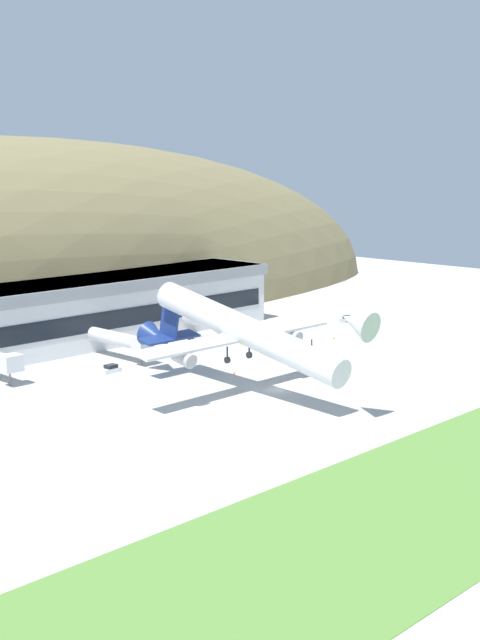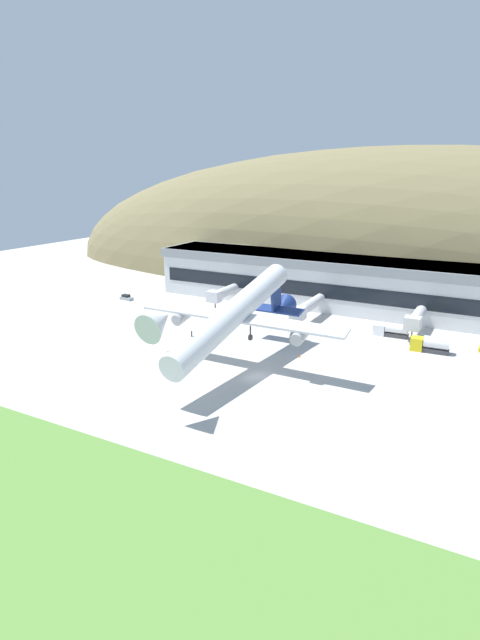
{
  "view_description": "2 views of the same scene",
  "coord_description": "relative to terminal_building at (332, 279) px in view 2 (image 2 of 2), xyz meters",
  "views": [
    {
      "loc": [
        -106.87,
        -96.01,
        38.33
      ],
      "look_at": [
        -2.34,
        6.29,
        11.34
      ],
      "focal_mm": 50.0,
      "sensor_mm": 36.0,
      "label": 1
    },
    {
      "loc": [
        36.14,
        -74.42,
        35.44
      ],
      "look_at": [
        -4.04,
        0.51,
        9.96
      ],
      "focal_mm": 28.0,
      "sensor_mm": 36.0,
      "label": 2
    }
  ],
  "objects": [
    {
      "name": "grass_strip_foreground",
      "position": [
        4.21,
        -97.68,
        -7.57
      ],
      "size": [
        304.83,
        29.11,
        0.08
      ],
      "primitive_type": "cube",
      "color": "#568438",
      "rests_on": "ground_plane"
    },
    {
      "name": "service_car_3",
      "position": [
        -7.82,
        -24.07,
        -6.99
      ],
      "size": [
        3.94,
        2.09,
        1.5
      ],
      "color": "silver",
      "rests_on": "ground_plane"
    },
    {
      "name": "ground_plane",
      "position": [
        4.21,
        -53.48,
        -7.61
      ],
      "size": [
        338.7,
        338.7,
        0.0
      ],
      "primitive_type": "plane",
      "color": "#B7B5AF"
    },
    {
      "name": "fuel_truck",
      "position": [
        29.28,
        -25.29,
        -6.03
      ],
      "size": [
        7.64,
        2.83,
        3.35
      ],
      "color": "gold",
      "rests_on": "ground_plane"
    },
    {
      "name": "terminal_building",
      "position": [
        0.0,
        0.0,
        0.0
      ],
      "size": [
        100.1,
        18.3,
        13.44
      ],
      "color": "silver",
      "rests_on": "ground_plane"
    },
    {
      "name": "jetway_1",
      "position": [
        -0.17,
        -17.92,
        -3.62
      ],
      "size": [
        3.38,
        16.92,
        5.43
      ],
      "color": "silver",
      "rests_on": "ground_plane"
    },
    {
      "name": "box_truck",
      "position": [
        20.21,
        -18.93,
        -6.19
      ],
      "size": [
        7.6,
        2.47,
        3.01
      ],
      "color": "silver",
      "rests_on": "ground_plane"
    },
    {
      "name": "cargo_airplane",
      "position": [
        -1.65,
        -51.18,
        2.76
      ],
      "size": [
        41.34,
        50.4,
        14.25
      ],
      "color": "silver"
    },
    {
      "name": "traffic_cone_0",
      "position": [
        6.98,
        -40.75,
        -7.33
      ],
      "size": [
        0.52,
        0.52,
        0.58
      ],
      "color": "orange",
      "rests_on": "ground_plane"
    },
    {
      "name": "hill_backdrop",
      "position": [
        8.89,
        40.41,
        -7.61
      ],
      "size": [
        269.34,
        69.88,
        86.29
      ],
      "primitive_type": "ellipsoid",
      "color": "olive",
      "rests_on": "ground_plane"
    },
    {
      "name": "jetway_0",
      "position": [
        -25.3,
        -15.67,
        -3.62
      ],
      "size": [
        3.38,
        12.68,
        5.43
      ],
      "color": "silver",
      "rests_on": "ground_plane"
    },
    {
      "name": "service_car_2",
      "position": [
        -53.73,
        -21.3,
        -6.97
      ],
      "size": [
        3.92,
        2.02,
        1.56
      ],
      "color": "#999EA3",
      "rests_on": "ground_plane"
    },
    {
      "name": "jetway_2",
      "position": [
        24.67,
        -15.88,
        -3.62
      ],
      "size": [
        3.38,
        13.06,
        5.43
      ],
      "color": "silver",
      "rests_on": "ground_plane"
    }
  ]
}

